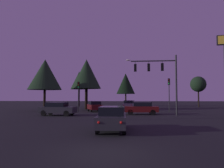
# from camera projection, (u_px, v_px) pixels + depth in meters

# --- Properties ---
(ground_plane) EXTENTS (168.00, 168.00, 0.00)m
(ground_plane) POSITION_uv_depth(u_px,v_px,m) (122.00, 111.00, 32.60)
(ground_plane) COLOR black
(ground_plane) RESTS_ON ground
(traffic_signal_mast_arm) EXTENTS (5.88, 0.45, 6.98)m
(traffic_signal_mast_arm) POSITION_uv_depth(u_px,v_px,m) (160.00, 74.00, 25.59)
(traffic_signal_mast_arm) COLOR #232326
(traffic_signal_mast_arm) RESTS_ON ground
(traffic_light_corner_left) EXTENTS (0.36, 0.38, 4.19)m
(traffic_light_corner_left) POSITION_uv_depth(u_px,v_px,m) (78.00, 91.00, 30.09)
(traffic_light_corner_left) COLOR #232326
(traffic_light_corner_left) RESTS_ON ground
(traffic_light_corner_right) EXTENTS (0.34, 0.37, 4.73)m
(traffic_light_corner_right) POSITION_uv_depth(u_px,v_px,m) (169.00, 88.00, 30.95)
(traffic_light_corner_right) COLOR #232326
(traffic_light_corner_right) RESTS_ON ground
(car_nearside_lane) EXTENTS (1.77, 4.63, 1.52)m
(car_nearside_lane) POSITION_uv_depth(u_px,v_px,m) (112.00, 118.00, 13.92)
(car_nearside_lane) COLOR #232328
(car_nearside_lane) RESTS_ON ground
(car_crossing_left) EXTENTS (4.27, 2.25, 1.52)m
(car_crossing_left) POSITION_uv_depth(u_px,v_px,m) (58.00, 109.00, 25.26)
(car_crossing_left) COLOR #232328
(car_crossing_left) RESTS_ON ground
(car_crossing_right) EXTENTS (4.07, 1.81, 1.52)m
(car_crossing_right) POSITION_uv_depth(u_px,v_px,m) (141.00, 108.00, 26.75)
(car_crossing_right) COLOR #4C0F0F
(car_crossing_right) RESTS_ON ground
(car_far_lane) EXTENTS (2.47, 4.41, 1.52)m
(car_far_lane) POSITION_uv_depth(u_px,v_px,m) (129.00, 104.00, 39.44)
(car_far_lane) COLOR gray
(car_far_lane) RESTS_ON ground
(car_parked_lot) EXTENTS (3.00, 4.53, 1.52)m
(car_parked_lot) POSITION_uv_depth(u_px,v_px,m) (95.00, 106.00, 32.68)
(car_parked_lot) COLOR #4C0F0F
(car_parked_lot) RESTS_ON ground
(tree_behind_sign) EXTENTS (3.87, 3.87, 7.92)m
(tree_behind_sign) POSITION_uv_depth(u_px,v_px,m) (79.00, 80.00, 49.98)
(tree_behind_sign) COLOR black
(tree_behind_sign) RESTS_ON ground
(tree_left_far) EXTENTS (5.19, 5.19, 8.00)m
(tree_left_far) POSITION_uv_depth(u_px,v_px,m) (45.00, 75.00, 34.33)
(tree_left_far) COLOR black
(tree_left_far) RESTS_ON ground
(tree_center_horizon) EXTENTS (3.26, 3.26, 6.44)m
(tree_center_horizon) POSITION_uv_depth(u_px,v_px,m) (198.00, 84.00, 46.24)
(tree_center_horizon) COLOR black
(tree_center_horizon) RESTS_ON ground
(tree_right_cluster) EXTENTS (5.13, 5.13, 8.76)m
(tree_right_cluster) POSITION_uv_depth(u_px,v_px,m) (86.00, 74.00, 38.71)
(tree_right_cluster) COLOR black
(tree_right_cluster) RESTS_ON ground
(tree_lot_edge) EXTENTS (4.17, 4.17, 7.48)m
(tree_lot_edge) POSITION_uv_depth(u_px,v_px,m) (126.00, 84.00, 49.78)
(tree_lot_edge) COLOR black
(tree_lot_edge) RESTS_ON ground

